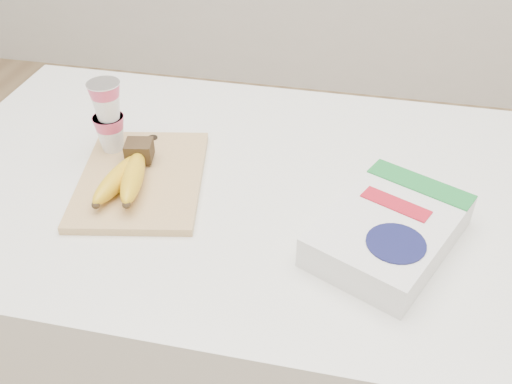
% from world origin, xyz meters
% --- Properties ---
extents(table, '(1.12, 0.74, 0.84)m').
position_xyz_m(table, '(0.00, 0.00, 0.42)').
color(table, white).
rests_on(table, ground).
extents(cutting_board, '(0.27, 0.33, 0.01)m').
position_xyz_m(cutting_board, '(-0.14, -0.04, 0.84)').
color(cutting_board, tan).
rests_on(cutting_board, table).
extents(bananas, '(0.09, 0.19, 0.05)m').
position_xyz_m(bananas, '(-0.15, -0.07, 0.87)').
color(bananas, '#382816').
rests_on(bananas, cutting_board).
extents(yogurt_stack, '(0.06, 0.06, 0.14)m').
position_xyz_m(yogurt_stack, '(-0.22, 0.03, 0.93)').
color(yogurt_stack, white).
rests_on(yogurt_stack, cutting_board).
extents(cereal_box, '(0.27, 0.31, 0.06)m').
position_xyz_m(cereal_box, '(0.30, -0.11, 0.87)').
color(cereal_box, white).
rests_on(cereal_box, table).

